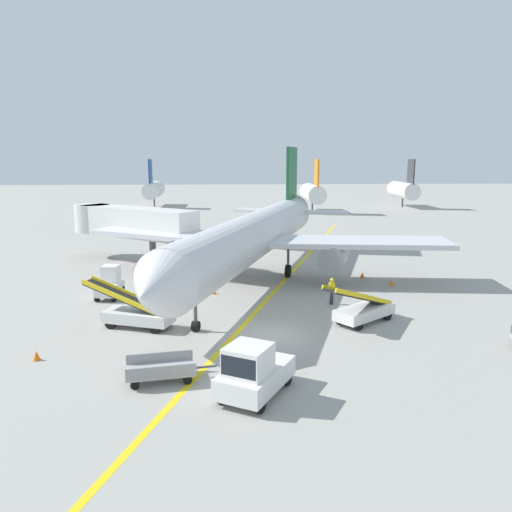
{
  "coord_description": "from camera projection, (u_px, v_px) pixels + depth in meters",
  "views": [
    {
      "loc": [
        -2.19,
        -24.87,
        9.1
      ],
      "look_at": [
        -0.24,
        8.82,
        2.5
      ],
      "focal_mm": 35.44,
      "sensor_mm": 36.0,
      "label": 1
    }
  ],
  "objects": [
    {
      "name": "ground_plane",
      "position": [
        270.0,
        336.0,
        26.23
      ],
      "size": [
        300.0,
        300.0,
        0.0
      ],
      "primitive_type": "plane",
      "color": "#9E9B93"
    },
    {
      "name": "taxi_line_yellow",
      "position": [
        260.0,
        308.0,
        31.12
      ],
      "size": [
        25.83,
        75.91,
        0.01
      ],
      "primitive_type": "cube",
      "rotation": [
        0.0,
        0.0,
        -0.32
      ],
      "color": "yellow",
      "rests_on": "ground"
    },
    {
      "name": "airliner",
      "position": [
        256.0,
        235.0,
        37.66
      ],
      "size": [
        27.62,
        34.37,
        10.1
      ],
      "color": "silver",
      "rests_on": "ground"
    },
    {
      "name": "jet_bridge",
      "position": [
        126.0,
        222.0,
        44.31
      ],
      "size": [
        11.8,
        9.58,
        4.85
      ],
      "color": "silver",
      "rests_on": "ground"
    },
    {
      "name": "pushback_tug",
      "position": [
        253.0,
        372.0,
        19.41
      ],
      "size": [
        3.42,
        4.07,
        2.2
      ],
      "color": "silver",
      "rests_on": "ground"
    },
    {
      "name": "baggage_tug_near_wing",
      "position": [
        110.0,
        284.0,
        33.25
      ],
      "size": [
        1.56,
        2.53,
        2.1
      ],
      "color": "silver",
      "rests_on": "ground"
    },
    {
      "name": "belt_loader_forward_hold",
      "position": [
        136.0,
        313.0,
        27.41
      ],
      "size": [
        5.14,
        2.84,
        2.59
      ],
      "color": "silver",
      "rests_on": "ground"
    },
    {
      "name": "belt_loader_aft_hold",
      "position": [
        363.0,
        309.0,
        28.16
      ],
      "size": [
        4.72,
        4.04,
        2.59
      ],
      "color": "silver",
      "rests_on": "ground"
    },
    {
      "name": "baggage_cart_loaded",
      "position": [
        161.0,
        370.0,
        20.87
      ],
      "size": [
        3.84,
        2.01,
        0.94
      ],
      "color": "#A5A5A8",
      "rests_on": "ground"
    },
    {
      "name": "ground_crew_marshaller",
      "position": [
        332.0,
        290.0,
        31.66
      ],
      "size": [
        0.36,
        0.24,
        1.7
      ],
      "color": "#26262D",
      "rests_on": "ground"
    },
    {
      "name": "safety_cone_nose_left",
      "position": [
        362.0,
        275.0,
        38.75
      ],
      "size": [
        0.36,
        0.36,
        0.44
      ],
      "primitive_type": "cone",
      "color": "orange",
      "rests_on": "ground"
    },
    {
      "name": "safety_cone_nose_right",
      "position": [
        36.0,
        356.0,
        23.01
      ],
      "size": [
        0.36,
        0.36,
        0.44
      ],
      "primitive_type": "cone",
      "color": "orange",
      "rests_on": "ground"
    },
    {
      "name": "safety_cone_wingtip_left",
      "position": [
        176.0,
        280.0,
        37.17
      ],
      "size": [
        0.36,
        0.36,
        0.44
      ],
      "primitive_type": "cone",
      "color": "orange",
      "rests_on": "ground"
    },
    {
      "name": "safety_cone_wingtip_right",
      "position": [
        214.0,
        291.0,
        34.2
      ],
      "size": [
        0.36,
        0.36,
        0.44
      ],
      "primitive_type": "cone",
      "color": "orange",
      "rests_on": "ground"
    },
    {
      "name": "safety_cone_tail_area",
      "position": [
        392.0,
        283.0,
        36.36
      ],
      "size": [
        0.36,
        0.36,
        0.44
      ],
      "primitive_type": "cone",
      "color": "orange",
      "rests_on": "ground"
    },
    {
      "name": "distant_aircraft_far_left",
      "position": [
        154.0,
        189.0,
        94.92
      ],
      "size": [
        3.0,
        10.1,
        8.8
      ],
      "color": "silver",
      "rests_on": "ground"
    },
    {
      "name": "distant_aircraft_mid_left",
      "position": [
        313.0,
        193.0,
        85.53
      ],
      "size": [
        3.0,
        10.1,
        8.8
      ],
      "color": "silver",
      "rests_on": "ground"
    },
    {
      "name": "distant_aircraft_mid_right",
      "position": [
        403.0,
        190.0,
        93.62
      ],
      "size": [
        3.0,
        10.1,
        8.8
      ],
      "color": "silver",
      "rests_on": "ground"
    }
  ]
}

